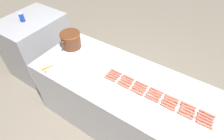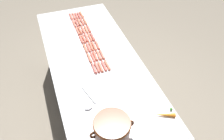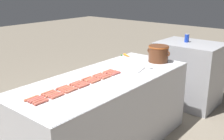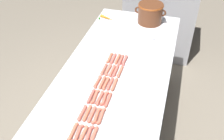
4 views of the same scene
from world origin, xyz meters
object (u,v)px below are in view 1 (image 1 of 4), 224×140
(hot_dog_23, at_px, (172,100))
(bean_pot, at_px, (71,39))
(hot_dog_17, at_px, (155,95))
(hot_dog_2, at_px, (168,107))
(hot_dog_16, at_px, (170,102))
(hot_dog_4, at_px, (137,92))
(hot_dog_34, at_px, (116,72))
(hot_dog_8, at_px, (187,113))
(hot_dog_9, at_px, (168,104))
(hot_dog_24, at_px, (155,92))
(hot_dog_20, at_px, (113,75))
(carrot, at_px, (49,67))
(hot_dog_1, at_px, (185,116))
(hot_dog_5, at_px, (123,85))
(hot_dog_27, at_px, (115,74))
(hot_dog_33, at_px, (129,77))
(hot_dog_32, at_px, (142,84))
(hot_dog_3, at_px, (152,99))
(hot_dog_13, at_px, (112,77))
(hot_dog_0, at_px, (204,125))
(hot_dog_11, at_px, (138,90))
(soda_can, at_px, (22,17))
(hot_dog_12, at_px, (124,83))
(hot_dog_22, at_px, (188,107))
(serving_spoon, at_px, (98,53))
(hot_dog_6, at_px, (110,79))
(hot_dog_28, at_px, (207,113))
(back_cabinet, at_px, (37,46))
(hot_dog_26, at_px, (127,79))
(hot_dog_21, at_px, (206,116))
(hot_dog_30, at_px, (172,97))
(hot_dog_29, at_px, (189,105))
(hot_dog_15, at_px, (188,110))
(hot_dog_18, at_px, (140,88))
(hot_dog_25, at_px, (141,86))
(hot_dog_14, at_px, (205,119))
(hot_dog_10, at_px, (153,97))

(hot_dog_23, bearing_deg, bean_pot, 85.20)
(hot_dog_17, xyz_separation_m, bean_pot, (0.15, 1.24, 0.10))
(hot_dog_2, distance_m, hot_dog_16, 0.07)
(hot_dog_4, distance_m, hot_dog_34, 0.36)
(hot_dog_8, xyz_separation_m, hot_dog_9, (-0.00, 0.18, 0.00))
(hot_dog_4, relative_size, hot_dog_24, 1.00)
(hot_dog_20, xyz_separation_m, carrot, (-0.31, 0.69, 0.00))
(hot_dog_1, relative_size, hot_dog_5, 1.00)
(hot_dog_27, bearing_deg, hot_dog_33, -77.91)
(hot_dog_32, bearing_deg, hot_dog_9, -106.62)
(hot_dog_4, height_order, carrot, carrot)
(hot_dog_3, height_order, hot_dog_13, same)
(hot_dog_0, distance_m, hot_dog_11, 0.67)
(hot_dog_0, height_order, hot_dog_33, same)
(hot_dog_8, bearing_deg, hot_dog_11, 89.93)
(hot_dog_1, xyz_separation_m, soda_can, (0.18, 2.47, 0.16))
(hot_dog_12, bearing_deg, hot_dog_34, 58.68)
(hot_dog_13, height_order, hot_dog_22, same)
(serving_spoon, height_order, soda_can, soda_can)
(hot_dog_6, height_order, hot_dog_28, same)
(hot_dog_0, bearing_deg, hot_dog_12, 87.81)
(carrot, bearing_deg, hot_dog_3, -78.63)
(hot_dog_2, bearing_deg, hot_dog_17, 67.01)
(serving_spoon, bearing_deg, hot_dog_6, -127.42)
(back_cabinet, height_order, hot_dog_28, back_cabinet)
(hot_dog_24, bearing_deg, hot_dog_6, 101.87)
(hot_dog_26, bearing_deg, hot_dog_21, -89.79)
(hot_dog_13, bearing_deg, back_cabinet, 82.28)
(hot_dog_30, bearing_deg, hot_dog_9, 179.68)
(hot_dog_13, height_order, hot_dog_29, same)
(hot_dog_5, height_order, hot_dog_21, same)
(hot_dog_15, bearing_deg, hot_dog_29, 8.62)
(hot_dog_27, bearing_deg, hot_dog_24, -89.73)
(hot_dog_20, bearing_deg, hot_dog_24, -86.13)
(hot_dog_0, xyz_separation_m, hot_dog_18, (0.06, 0.66, 0.00))
(hot_dog_20, bearing_deg, hot_dog_1, -94.80)
(hot_dog_25, relative_size, hot_dog_26, 1.00)
(hot_dog_13, distance_m, bean_pot, 0.78)
(hot_dog_32, height_order, carrot, carrot)
(hot_dog_4, height_order, hot_dog_5, same)
(hot_dog_26, distance_m, hot_dog_32, 0.17)
(hot_dog_24, distance_m, hot_dog_27, 0.49)
(hot_dog_18, relative_size, hot_dog_32, 1.00)
(back_cabinet, xyz_separation_m, hot_dog_12, (-0.22, -1.80, 0.39))
(hot_dog_20, relative_size, hot_dog_30, 1.00)
(hot_dog_16, bearing_deg, hot_dog_5, 97.83)
(hot_dog_14, bearing_deg, hot_dog_18, 90.07)
(hot_dog_10, bearing_deg, hot_dog_22, -78.18)
(hot_dog_0, xyz_separation_m, hot_dog_13, (0.03, 0.99, 0.00))
(hot_dog_8, distance_m, hot_dog_20, 0.83)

